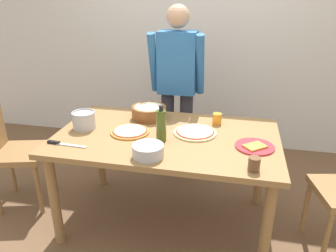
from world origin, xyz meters
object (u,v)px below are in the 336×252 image
pizza_cooked_on_tray (130,131)px  cup_orange (217,119)px  person_cook (177,83)px  chef_knife (62,144)px  pizza_raw_on_board (195,132)px  olive_oil_bottle (161,125)px  plate_with_slice (255,147)px  dining_table (167,146)px  cup_small_brown (254,164)px  steel_pot (84,120)px  mixing_bowl_steel (148,151)px  popcorn_bowl (149,111)px  chair_wooden_left (9,146)px

pizza_cooked_on_tray → cup_orange: bearing=26.6°
person_cook → chef_knife: person_cook is taller
pizza_raw_on_board → olive_oil_bottle: olive_oil_bottle is taller
plate_with_slice → cup_orange: size_ratio=3.06×
person_cook → dining_table: bearing=-84.9°
person_cook → cup_small_brown: (0.67, -1.14, -0.14)m
dining_table → steel_pot: 0.66m
mixing_bowl_steel → popcorn_bowl: bearing=104.8°
plate_with_slice → olive_oil_bottle: size_ratio=1.02×
person_cook → cup_orange: size_ratio=19.06×
chair_wooden_left → pizza_raw_on_board: 1.54m
person_cook → cup_orange: bearing=-48.9°
plate_with_slice → mixing_bowl_steel: mixing_bowl_steel is taller
cup_small_brown → chef_knife: 1.27m
dining_table → cup_small_brown: 0.73m
popcorn_bowl → cup_orange: (0.55, -0.01, -0.02)m
person_cook → pizza_cooked_on_tray: 0.82m
dining_table → chair_wooden_left: (-1.32, -0.02, -0.13)m
plate_with_slice → person_cook: bearing=129.5°
olive_oil_bottle → steel_pot: bearing=171.8°
chair_wooden_left → cup_small_brown: bearing=-10.5°
plate_with_slice → cup_orange: (-0.28, 0.36, 0.03)m
plate_with_slice → cup_orange: 0.46m
cup_orange → plate_with_slice: bearing=-52.6°
plate_with_slice → cup_small_brown: bearing=-92.7°
plate_with_slice → cup_small_brown: cup_small_brown is taller
pizza_cooked_on_tray → steel_pot: bearing=178.6°
pizza_cooked_on_tray → mixing_bowl_steel: bearing=-55.0°
chair_wooden_left → pizza_cooked_on_tray: 1.07m
pizza_cooked_on_tray → chef_knife: pizza_cooked_on_tray is taller
cup_small_brown → chef_knife: bearing=176.5°
olive_oil_bottle → chef_knife: 0.68m
dining_table → person_cook: person_cook is taller
pizza_raw_on_board → chef_knife: size_ratio=1.08×
popcorn_bowl → olive_oil_bottle: olive_oil_bottle is taller
chair_wooden_left → popcorn_bowl: (1.11, 0.32, 0.28)m
popcorn_bowl → pizza_cooked_on_tray: bearing=-101.0°
popcorn_bowl → mixing_bowl_steel: (0.17, -0.64, -0.02)m
person_cook → pizza_raw_on_board: person_cook is taller
mixing_bowl_steel → cup_orange: bearing=59.0°
dining_table → olive_oil_bottle: olive_oil_bottle is taller
olive_oil_bottle → pizza_cooked_on_tray: bearing=162.6°
person_cook → olive_oil_bottle: bearing=-86.6°
pizza_raw_on_board → cup_orange: size_ratio=3.71×
dining_table → pizza_raw_on_board: pizza_raw_on_board is taller
chair_wooden_left → olive_oil_bottle: (1.30, -0.07, 0.33)m
plate_with_slice → popcorn_bowl: 0.91m
person_cook → mixing_bowl_steel: size_ratio=8.10×
steel_pot → cup_orange: bearing=17.0°
cup_small_brown → chair_wooden_left: bearing=169.5°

